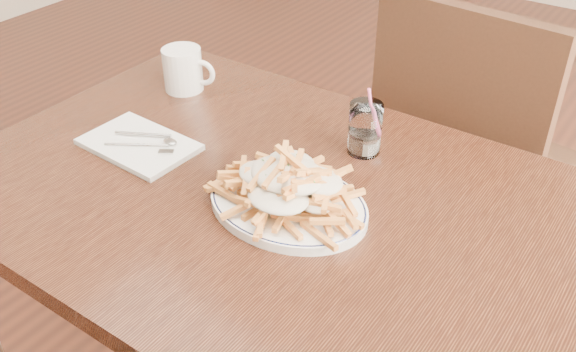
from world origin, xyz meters
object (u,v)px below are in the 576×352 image
Objects in this scene: table at (276,226)px; loaded_fries at (288,181)px; coffee_mug at (184,70)px; chair_far at (466,152)px; fries_plate at (288,204)px; water_glass at (365,132)px.

loaded_fries is at bearing -30.17° from table.
table is 0.48m from coffee_mug.
fries_plate is at bearing -97.24° from chair_far.
coffee_mug reaches higher than fries_plate.
coffee_mug is at bearing -140.92° from chair_far.
fries_plate is at bearing -90.00° from loaded_fries.
water_glass is 1.14× the size of coffee_mug.
fries_plate is 0.24m from water_glass.
coffee_mug is at bearing 152.79° from table.
loaded_fries is at bearing -97.24° from chair_far.
coffee_mug reaches higher than loaded_fries.
fries_plate is at bearing -30.17° from table.
fries_plate is at bearing -27.52° from coffee_mug.
loaded_fries is at bearing 90.00° from fries_plate.
chair_far is at bearing 80.84° from water_glass.
fries_plate is 2.87× the size of coffee_mug.
water_glass is at bearing -99.16° from chair_far.
chair_far is at bearing 78.51° from table.
water_glass is at bearing 86.35° from loaded_fries.
table is 0.10m from fries_plate.
fries_plate is 0.52m from coffee_mug.
water_glass reaches higher than coffee_mug.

